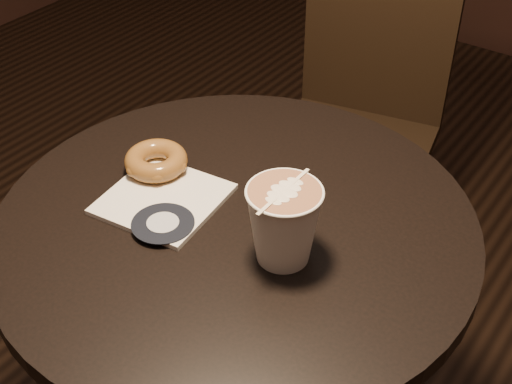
% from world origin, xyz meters
% --- Properties ---
extents(cafe_table, '(0.70, 0.70, 0.75)m').
position_xyz_m(cafe_table, '(0.00, 0.00, 0.55)').
color(cafe_table, black).
rests_on(cafe_table, ground).
extents(chair, '(0.44, 0.44, 0.93)m').
position_xyz_m(chair, '(-0.19, 0.78, 0.52)').
color(chair, black).
rests_on(chair, ground).
extents(pastry_bag, '(0.18, 0.18, 0.01)m').
position_xyz_m(pastry_bag, '(-0.11, -0.03, 0.75)').
color(pastry_bag, white).
rests_on(pastry_bag, cafe_table).
extents(doughnut, '(0.10, 0.10, 0.03)m').
position_xyz_m(doughnut, '(-0.16, 0.02, 0.77)').
color(doughnut, brown).
rests_on(doughnut, pastry_bag).
extents(latte_cup, '(0.10, 0.10, 0.11)m').
position_xyz_m(latte_cup, '(0.10, -0.03, 0.81)').
color(latte_cup, white).
rests_on(latte_cup, cafe_table).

